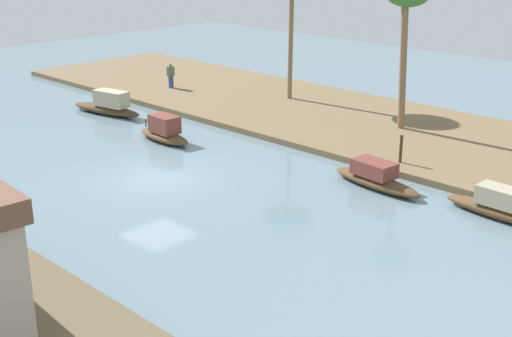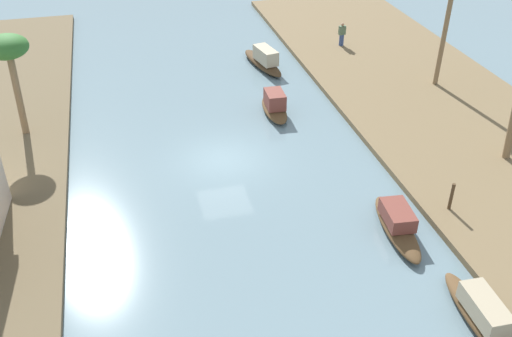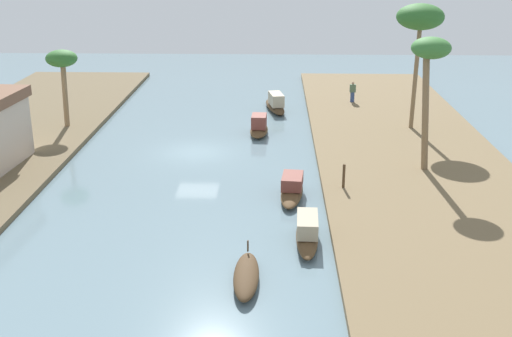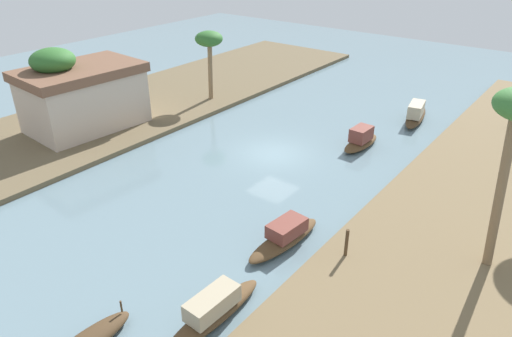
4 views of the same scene
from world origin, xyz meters
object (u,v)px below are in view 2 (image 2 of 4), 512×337
sampan_with_red_awning (264,60)px  mooring_post (451,196)px  sampan_near_left_bank (274,105)px  sampan_foreground (482,315)px  palm_tree_right_short (8,51)px  person_on_near_bank (342,35)px  sampan_upstream_small (397,224)px

sampan_with_red_awning → mooring_post: 17.29m
sampan_near_left_bank → sampan_foreground: sampan_near_left_bank is taller
palm_tree_right_short → mooring_post: bearing=-122.5°
person_on_near_bank → palm_tree_right_short: (-7.54, 19.99, 3.59)m
palm_tree_right_short → sampan_foreground: bearing=-137.5°
person_on_near_bank → palm_tree_right_short: bearing=-162.1°
sampan_with_red_awning → person_on_near_bank: 6.24m
mooring_post → palm_tree_right_short: size_ratio=0.24×
sampan_with_red_awning → sampan_near_left_bank: (-6.34, 1.07, -0.02)m
person_on_near_bank → mooring_post: bearing=-100.4°
sampan_foreground → mooring_post: mooring_post is taller
sampan_foreground → sampan_upstream_small: bearing=7.9°
person_on_near_bank → mooring_post: (-18.69, 2.50, -0.12)m
sampan_foreground → palm_tree_right_short: palm_tree_right_short is taller
sampan_near_left_bank → palm_tree_right_short: 13.61m
sampan_with_red_awning → mooring_post: size_ratio=4.04×
sampan_near_left_bank → palm_tree_right_short: bearing=89.9°
sampan_foreground → sampan_upstream_small: (5.15, 0.52, -0.04)m
sampan_foreground → person_on_near_bank: (24.38, -4.59, 0.59)m
sampan_near_left_bank → sampan_foreground: 16.46m
sampan_foreground → person_on_near_bank: 24.81m
sampan_foreground → palm_tree_right_short: (16.83, 15.40, 4.18)m
sampan_with_red_awning → person_on_near_bank: size_ratio=3.19×
person_on_near_bank → palm_tree_right_short: palm_tree_right_short is taller
sampan_foreground → person_on_near_bank: bearing=-8.6°
sampan_foreground → palm_tree_right_short: 23.20m
sampan_with_red_awning → mooring_post: mooring_post is taller
sampan_with_red_awning → sampan_foreground: (-22.62, -1.38, -0.05)m
person_on_near_bank → palm_tree_right_short: 21.66m
sampan_near_left_bank → mooring_post: size_ratio=2.85×
sampan_foreground → sampan_with_red_awning: bearing=5.6°
sampan_near_left_bank → mooring_post: 11.53m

